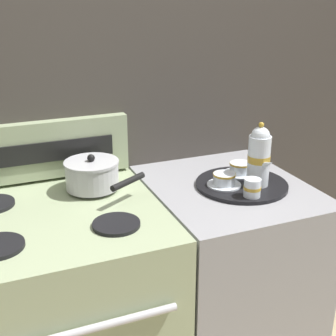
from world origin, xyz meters
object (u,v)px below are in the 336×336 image
at_px(teapot, 259,156).
at_px(teacup_right, 224,180).
at_px(serving_tray, 242,184).
at_px(creamer_jug, 252,188).
at_px(teacup_left, 240,168).
at_px(saucepan, 93,174).
at_px(stove, 63,326).

bearing_deg(teapot, teacup_right, 161.06).
relative_size(serving_tray, creamer_jug, 5.22).
relative_size(teapot, teacup_left, 1.90).
distance_m(serving_tray, teacup_right, 0.08).
bearing_deg(saucepan, creamer_jug, -30.89).
bearing_deg(stove, teapot, -4.95).
xyz_separation_m(teacup_right, creamer_jug, (0.04, -0.12, 0.01)).
xyz_separation_m(stove, creamer_jug, (0.67, -0.15, 0.49)).
bearing_deg(teapot, saucepan, 159.45).
bearing_deg(creamer_jug, teacup_left, 70.73).
height_order(saucepan, teacup_right, saucepan).
bearing_deg(stove, creamer_jug, -12.34).
bearing_deg(teacup_left, teacup_right, -145.79).
bearing_deg(stove, serving_tray, -2.11).
bearing_deg(teacup_left, saucepan, 170.34).
relative_size(stove, saucepan, 3.05).
xyz_separation_m(stove, saucepan, (0.18, 0.15, 0.51)).
bearing_deg(teapot, creamer_jug, -132.18).
relative_size(saucepan, creamer_jug, 4.52).
xyz_separation_m(teapot, creamer_jug, (-0.07, -0.08, -0.08)).
bearing_deg(serving_tray, teacup_right, 178.73).
height_order(teapot, teacup_right, teapot).
height_order(stove, creamer_jug, creamer_jug).
bearing_deg(serving_tray, teacup_left, 64.14).
xyz_separation_m(saucepan, serving_tray, (0.52, -0.17, -0.06)).
distance_m(stove, teacup_right, 0.79).
xyz_separation_m(teapot, teacup_right, (-0.12, 0.04, -0.09)).
relative_size(serving_tray, teapot, 1.43).
bearing_deg(teacup_right, saucepan, 159.03).
height_order(teacup_left, teacup_right, same).
distance_m(stove, teapot, 0.94).
xyz_separation_m(saucepan, teacup_right, (0.45, -0.17, -0.03)).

